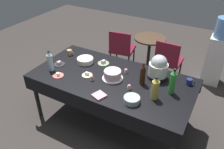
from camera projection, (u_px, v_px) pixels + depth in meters
ground at (112, 118)px, 3.46m from camera, size 9.00×9.00×0.00m
potluck_table at (112, 81)px, 3.09m from camera, size 2.20×1.10×0.75m
frosted_layer_cake at (113, 75)px, 3.00m from camera, size 0.28×0.28×0.12m
slow_cooker at (158, 68)px, 2.97m from camera, size 0.27×0.27×0.34m
glass_salad_bowl at (132, 100)px, 2.61m from camera, size 0.19×0.19×0.07m
ceramic_snack_bowl at (85, 60)px, 3.38m from camera, size 0.24×0.24×0.07m
dessert_plate_coral at (58, 75)px, 3.09m from camera, size 0.15×0.15×0.05m
dessert_plate_sage at (103, 63)px, 3.37m from camera, size 0.17×0.17×0.05m
dessert_plate_charcoal at (59, 64)px, 3.34m from camera, size 0.17×0.17×0.05m
dessert_plate_cream at (87, 75)px, 3.09m from camera, size 0.15×0.15×0.05m
cupcake_cocoa at (126, 71)px, 3.14m from camera, size 0.05×0.05×0.07m
cupcake_berry at (129, 87)px, 2.82m from camera, size 0.05×0.05×0.07m
cupcake_vanilla at (92, 78)px, 2.98m from camera, size 0.05×0.05×0.07m
soda_bottle_lime_soda at (173, 82)px, 2.69m from camera, size 0.07×0.07×0.34m
soda_bottle_ginger_ale at (155, 88)px, 2.61m from camera, size 0.09×0.09×0.31m
soda_bottle_water at (50, 61)px, 3.14m from camera, size 0.08×0.08×0.31m
soda_bottle_cola at (143, 74)px, 2.86m from camera, size 0.07×0.07×0.31m
coffee_mug_tan at (70, 52)px, 3.58m from camera, size 0.12×0.08×0.08m
coffee_mug_navy at (189, 82)px, 2.90m from camera, size 0.11×0.07×0.08m
paper_napkin_stack at (99, 95)px, 2.71m from camera, size 0.18×0.18×0.02m
maroon_chair_left at (122, 48)px, 4.40m from camera, size 0.50×0.50×0.85m
maroon_chair_right at (168, 59)px, 4.02m from camera, size 0.45×0.45×0.85m
round_cafe_table at (149, 48)px, 4.36m from camera, size 0.60×0.60×0.72m
water_cooler at (217, 54)px, 3.97m from camera, size 0.32×0.32×1.24m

